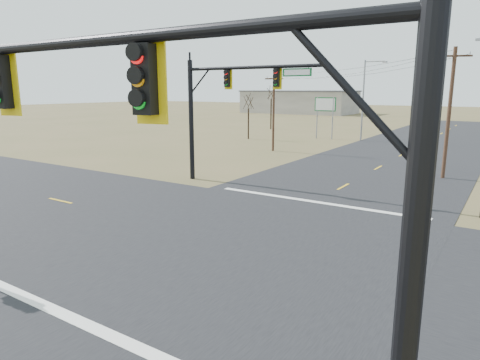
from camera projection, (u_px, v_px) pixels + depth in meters
name	position (u px, v px, depth m)	size (l,w,h in m)	color
ground	(241.00, 242.00, 17.40)	(320.00, 320.00, 0.00)	brown
road_ew	(241.00, 242.00, 17.40)	(160.00, 14.00, 0.02)	black
road_ns	(241.00, 242.00, 17.40)	(14.00, 160.00, 0.02)	black
stop_bar_near	(87.00, 325.00, 11.24)	(12.00, 0.40, 0.01)	silver
stop_bar_far	(315.00, 202.00, 23.55)	(12.00, 0.40, 0.01)	silver
mast_arm_near	(166.00, 135.00, 6.43)	(10.82, 0.50, 7.47)	black
mast_arm_far	(225.00, 96.00, 27.14)	(9.87, 0.44, 7.99)	black
utility_pole_near	(449.00, 111.00, 28.99)	(2.07, 0.88, 8.86)	#442B1D
utility_pole_far	(274.00, 110.00, 42.40)	(1.89, 0.36, 7.72)	#442B1D
highway_sign	(325.00, 109.00, 53.00)	(2.74, 0.14, 5.14)	gray
streetlight_c	(365.00, 96.00, 50.70)	(2.65, 0.36, 9.46)	gray
bare_tree_a	(248.00, 101.00, 52.66)	(3.09, 3.09, 5.92)	black
bare_tree_b	(271.00, 92.00, 65.68)	(3.61, 3.61, 7.07)	black
warehouse_left	(299.00, 102.00, 111.98)	(28.00, 14.00, 5.50)	#AAA396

